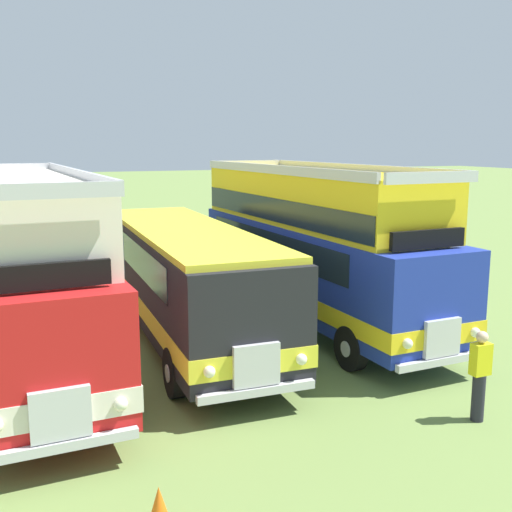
% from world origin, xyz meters
% --- Properties ---
extents(bus_fourth_in_row, '(2.96, 11.25, 4.52)m').
position_xyz_m(bus_fourth_in_row, '(1.92, -0.22, 2.36)').
color(bus_fourth_in_row, red).
rests_on(bus_fourth_in_row, ground).
extents(bus_fifth_in_row, '(2.82, 10.52, 2.99)m').
position_xyz_m(bus_fifth_in_row, '(5.78, 0.15, 1.75)').
color(bus_fifth_in_row, black).
rests_on(bus_fifth_in_row, ground).
extents(bus_sixth_in_row, '(2.94, 10.82, 4.52)m').
position_xyz_m(bus_sixth_in_row, '(9.63, 0.37, 2.36)').
color(bus_sixth_in_row, '#1E339E').
rests_on(bus_sixth_in_row, ground).
extents(cone_near_end, '(0.36, 0.36, 0.62)m').
position_xyz_m(cone_near_end, '(3.21, -7.58, 0.31)').
color(cone_near_end, orange).
rests_on(cone_near_end, ground).
extents(marshal_person, '(0.36, 0.24, 1.73)m').
position_xyz_m(marshal_person, '(9.47, -6.60, 0.89)').
color(marshal_person, '#23232D').
rests_on(marshal_person, ground).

